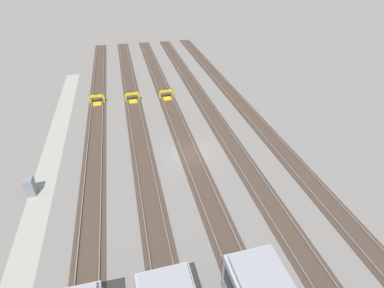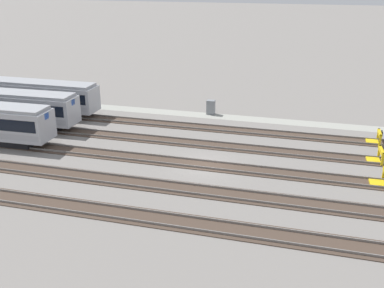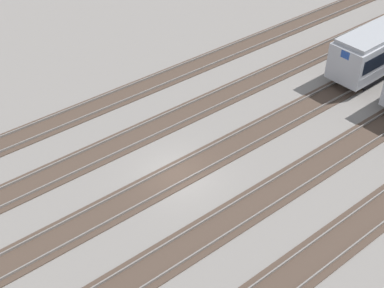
% 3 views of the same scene
% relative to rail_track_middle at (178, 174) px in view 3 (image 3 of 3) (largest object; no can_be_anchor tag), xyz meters
% --- Properties ---
extents(ground_plane, '(400.00, 400.00, 0.00)m').
position_rel_rail_track_middle_xyz_m(ground_plane, '(0.00, 0.00, -0.04)').
color(ground_plane, gray).
extents(rail_track_nearest, '(90.00, 2.23, 0.21)m').
position_rel_rail_track_middle_xyz_m(rail_track_nearest, '(0.00, -9.30, 0.00)').
color(rail_track_nearest, '#47382D').
rests_on(rail_track_nearest, ground).
extents(rail_track_near_inner, '(90.00, 2.23, 0.21)m').
position_rel_rail_track_middle_xyz_m(rail_track_near_inner, '(0.00, -4.65, 0.00)').
color(rail_track_near_inner, '#47382D').
rests_on(rail_track_near_inner, ground).
extents(rail_track_middle, '(90.00, 2.24, 0.21)m').
position_rel_rail_track_middle_xyz_m(rail_track_middle, '(0.00, 0.00, 0.00)').
color(rail_track_middle, '#47382D').
rests_on(rail_track_middle, ground).
extents(rail_track_far_inner, '(90.00, 2.23, 0.21)m').
position_rel_rail_track_middle_xyz_m(rail_track_far_inner, '(0.00, 4.65, 0.00)').
color(rail_track_far_inner, '#47382D').
rests_on(rail_track_far_inner, ground).
extents(rail_track_farthest, '(90.00, 2.23, 0.21)m').
position_rel_rail_track_middle_xyz_m(rail_track_farthest, '(0.00, 9.30, 0.00)').
color(rail_track_farthest, '#47382D').
rests_on(rail_track_farthest, ground).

